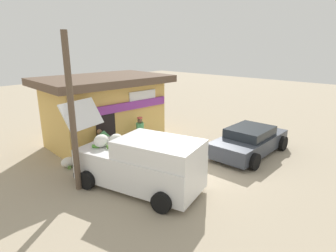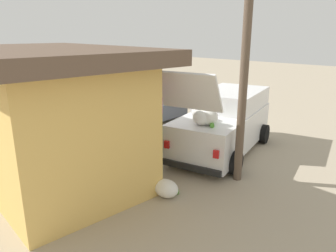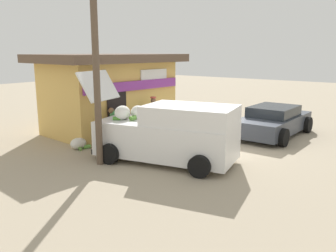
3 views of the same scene
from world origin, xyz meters
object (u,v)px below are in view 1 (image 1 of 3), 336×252
at_px(storefront_bar, 105,109).
at_px(vendor_standing, 140,132).
at_px(unloaded_banana_pile, 69,162).
at_px(paint_bucket, 166,139).
at_px(delivery_van, 142,163).
at_px(parked_sedan, 249,141).
at_px(customer_bending, 107,142).

xyz_separation_m(storefront_bar, vendor_standing, (0.26, -2.17, -0.78)).
relative_size(unloaded_banana_pile, paint_bucket, 2.11).
distance_m(delivery_van, unloaded_banana_pile, 3.57).
relative_size(storefront_bar, unloaded_banana_pile, 8.17).
bearing_deg(parked_sedan, storefront_bar, 119.08).
bearing_deg(vendor_standing, storefront_bar, 96.92).
bearing_deg(vendor_standing, delivery_van, -132.11).
bearing_deg(vendor_standing, parked_sedan, -51.11).
bearing_deg(storefront_bar, parked_sedan, -60.92).
distance_m(delivery_van, paint_bucket, 4.64).
xyz_separation_m(storefront_bar, unloaded_banana_pile, (-2.76, -1.26, -1.51)).
relative_size(delivery_van, unloaded_banana_pile, 6.71).
relative_size(delivery_van, paint_bucket, 14.16).
height_order(storefront_bar, delivery_van, storefront_bar).
bearing_deg(customer_bending, storefront_bar, 54.66).
height_order(storefront_bar, paint_bucket, storefront_bar).
relative_size(parked_sedan, unloaded_banana_pile, 5.51).
bearing_deg(storefront_bar, vendor_standing, -83.08).
height_order(parked_sedan, unloaded_banana_pile, parked_sedan).
bearing_deg(customer_bending, parked_sedan, -40.87).
bearing_deg(vendor_standing, paint_bucket, -2.91).
bearing_deg(delivery_van, paint_bucket, 31.95).
bearing_deg(customer_bending, delivery_van, -103.17).
bearing_deg(unloaded_banana_pile, customer_bending, -24.70).
distance_m(customer_bending, paint_bucket, 3.32).
distance_m(customer_bending, unloaded_banana_pile, 1.68).
relative_size(parked_sedan, paint_bucket, 11.61).
xyz_separation_m(customer_bending, unloaded_banana_pile, (-1.41, 0.65, -0.64)).
distance_m(delivery_van, parked_sedan, 5.46).
height_order(delivery_van, customer_bending, delivery_van).
height_order(vendor_standing, unloaded_banana_pile, vendor_standing).
bearing_deg(paint_bucket, storefront_bar, 129.92).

